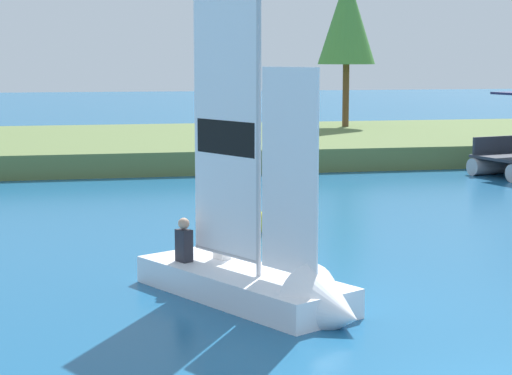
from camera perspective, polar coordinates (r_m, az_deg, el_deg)
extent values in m
cube|color=#5B703D|center=(37.80, -3.72, 2.69)|extent=(80.00, 13.45, 0.83)
cylinder|color=brown|center=(42.48, 5.68, 5.79)|extent=(0.30, 0.30, 2.89)
cone|color=#47893D|center=(42.48, 5.75, 10.57)|extent=(2.66, 2.66, 4.18)
cube|color=white|center=(15.32, -0.87, -6.16)|extent=(3.30, 4.44, 0.47)
cone|color=white|center=(13.79, 4.78, -7.83)|extent=(1.65, 1.56, 1.30)
cylinder|color=#B7B7BC|center=(14.54, 0.17, 4.50)|extent=(0.08, 0.08, 5.25)
cube|color=white|center=(15.20, -1.93, 4.79)|extent=(0.84, 1.53, 4.82)
cube|color=black|center=(15.24, -1.92, 3.16)|extent=(0.77, 1.38, 0.58)
cube|color=white|center=(14.06, 2.12, 1.03)|extent=(0.63, 1.14, 3.22)
cylinder|color=#B7B7BC|center=(15.54, -1.88, -4.22)|extent=(0.87, 1.54, 0.06)
cube|color=#26262D|center=(15.97, -4.56, -3.67)|extent=(0.31, 0.34, 0.57)
sphere|color=tan|center=(15.89, -4.58, -2.27)|extent=(0.20, 0.20, 0.20)
cube|color=silver|center=(16.13, -2.17, -3.57)|extent=(0.31, 0.34, 0.55)
sphere|color=tan|center=(16.06, -2.18, -2.23)|extent=(0.20, 0.20, 0.20)
sphere|color=yellow|center=(20.94, 0.58, -2.19)|extent=(0.52, 0.52, 0.52)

